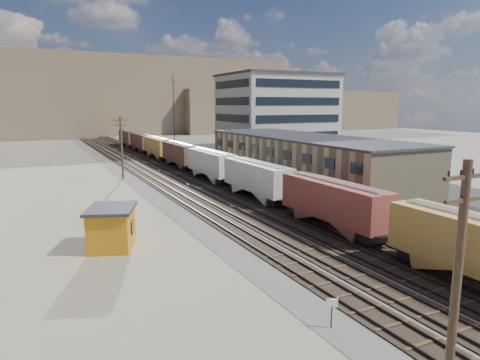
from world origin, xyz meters
name	(u,v)px	position (x,y,z in m)	size (l,w,h in m)	color
ground	(328,248)	(0.00, 0.00, 0.00)	(300.00, 300.00, 0.00)	#6B6356
ballast_bed	(161,169)	(0.00, 50.00, 0.03)	(18.00, 200.00, 0.06)	#4C4742
dirt_yard	(46,187)	(-20.00, 40.00, 0.01)	(24.00, 180.00, 0.03)	#817558
asphalt_lot	(305,172)	(22.00, 35.00, 0.02)	(26.00, 120.00, 0.04)	#232326
rail_tracks	(158,168)	(-0.55, 50.00, 0.11)	(11.40, 200.00, 0.24)	black
freight_train	(194,157)	(3.80, 42.23, 2.79)	(3.00, 119.74, 4.46)	black
warehouse	(305,160)	(14.98, 25.00, 3.65)	(12.40, 40.40, 7.25)	tan
office_tower	(276,116)	(27.95, 54.95, 9.26)	(22.60, 18.60, 18.45)	#9E998E
utility_pole_south	(456,290)	(-8.50, -18.00, 5.30)	(2.20, 0.32, 10.00)	#382619
utility_pole_north	(122,146)	(-8.50, 42.00, 5.30)	(2.20, 0.32, 10.00)	#382619
radio_mast	(174,118)	(6.00, 60.00, 9.12)	(1.20, 0.16, 18.00)	black
hills_north	(83,99)	(0.17, 167.92, 14.10)	(265.00, 80.00, 32.00)	brown
maintenance_shed	(112,227)	(-16.09, 8.04, 1.79)	(5.13, 5.76, 3.49)	#C37612
sign_post	(332,308)	(-8.00, -10.63, 1.17)	(0.64, 0.25, 1.71)	#382619
parked_car_blue	(271,156)	(25.81, 53.32, 0.80)	(2.65, 5.74, 1.60)	navy
parked_car_far	(291,152)	(34.00, 57.98, 0.78)	(1.85, 4.59, 1.57)	silver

